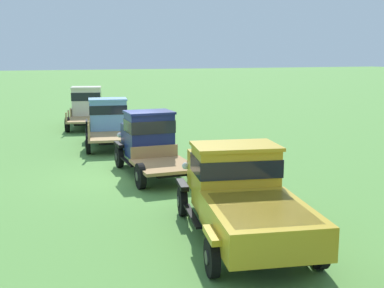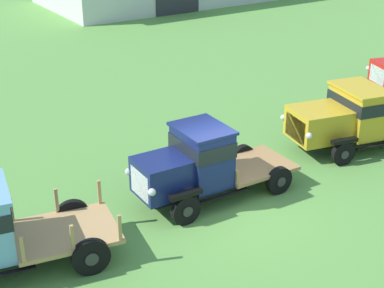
% 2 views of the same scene
% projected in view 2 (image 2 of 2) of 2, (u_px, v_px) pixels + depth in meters
% --- Properties ---
extents(ground_plane, '(240.00, 240.00, 0.00)m').
position_uv_depth(ground_plane, '(229.00, 211.00, 15.71)').
color(ground_plane, '#5B9342').
extents(vintage_truck_midrow_center, '(4.80, 2.06, 2.16)m').
position_uv_depth(vintage_truck_midrow_center, '(198.00, 164.00, 15.79)').
color(vintage_truck_midrow_center, black).
rests_on(vintage_truck_midrow_center, ground).
extents(vintage_truck_far_side, '(5.91, 3.17, 2.05)m').
position_uv_depth(vintage_truck_far_side, '(366.00, 116.00, 19.20)').
color(vintage_truck_far_side, black).
rests_on(vintage_truck_far_side, ground).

